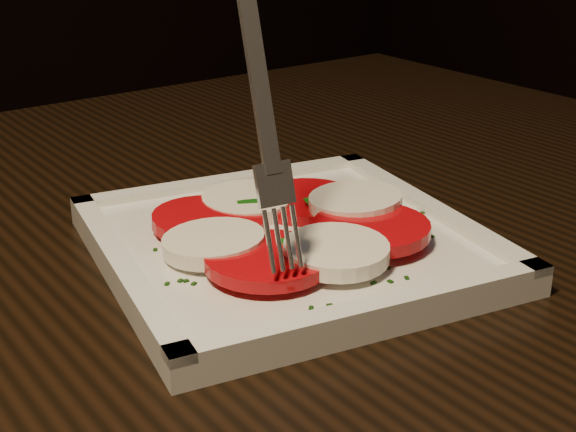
% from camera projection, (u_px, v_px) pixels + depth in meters
% --- Properties ---
extents(table, '(1.25, 0.88, 0.75)m').
position_uv_depth(table, '(148.00, 351.00, 0.62)').
color(table, black).
rests_on(table, ground).
extents(plate, '(0.27, 0.27, 0.01)m').
position_uv_depth(plate, '(288.00, 246.00, 0.55)').
color(plate, white).
rests_on(plate, table).
extents(caprese_salad, '(0.21, 0.21, 0.02)m').
position_uv_depth(caprese_salad, '(288.00, 225.00, 0.54)').
color(caprese_salad, '#C2040F').
rests_on(caprese_salad, plate).
extents(fork, '(0.03, 0.07, 0.19)m').
position_uv_depth(fork, '(254.00, 89.00, 0.45)').
color(fork, white).
rests_on(fork, caprese_salad).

